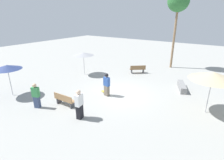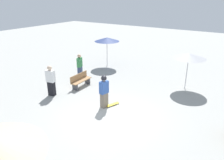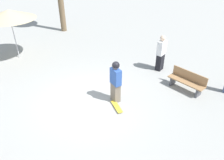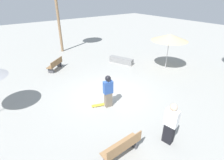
{
  "view_description": "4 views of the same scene",
  "coord_description": "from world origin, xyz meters",
  "px_view_note": "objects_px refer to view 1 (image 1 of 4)",
  "views": [
    {
      "loc": [
        6.41,
        -10.53,
        5.71
      ],
      "look_at": [
        -0.41,
        -0.45,
        1.18
      ],
      "focal_mm": 28.0,
      "sensor_mm": 36.0,
      "label": 1
    },
    {
      "loc": [
        7.67,
        5.17,
        5.52
      ],
      "look_at": [
        -1.02,
        -0.59,
        1.44
      ],
      "focal_mm": 35.0,
      "sensor_mm": 36.0,
      "label": 2
    },
    {
      "loc": [
        -5.96,
        3.93,
        5.41
      ],
      "look_at": [
        -0.71,
        -0.57,
        1.11
      ],
      "focal_mm": 35.0,
      "sensor_mm": 36.0,
      "label": 3
    },
    {
      "loc": [
        -4.98,
        -7.04,
        5.42
      ],
      "look_at": [
        -0.1,
        -0.42,
        1.2
      ],
      "focal_mm": 28.0,
      "sensor_mm": 36.0,
      "label": 4
    }
  ],
  "objects_px": {
    "concrete_ledge": "(182,87)",
    "shade_umbrella_navy": "(7,67)",
    "bench_far": "(138,69)",
    "shade_umbrella_grey": "(83,54)",
    "bystander_watching": "(36,96)",
    "skater_main": "(107,84)",
    "palm_tree_far_back": "(178,2)",
    "skateboard": "(105,92)",
    "shade_umbrella_tan": "(213,76)",
    "bystander_far": "(79,104)",
    "bench_near": "(65,100)"
  },
  "relations": [
    {
      "from": "bench_near",
      "to": "palm_tree_far_back",
      "type": "height_order",
      "value": "palm_tree_far_back"
    },
    {
      "from": "bench_far",
      "to": "bystander_far",
      "type": "xyz_separation_m",
      "value": [
        1.01,
        -9.63,
        0.48
      ]
    },
    {
      "from": "skater_main",
      "to": "bench_far",
      "type": "distance_m",
      "value": 6.27
    },
    {
      "from": "bench_near",
      "to": "shade_umbrella_navy",
      "type": "xyz_separation_m",
      "value": [
        -4.57,
        -1.1,
        1.77
      ]
    },
    {
      "from": "shade_umbrella_navy",
      "to": "shade_umbrella_tan",
      "type": "relative_size",
      "value": 0.89
    },
    {
      "from": "concrete_ledge",
      "to": "bystander_watching",
      "type": "bearing_deg",
      "value": -130.34
    },
    {
      "from": "shade_umbrella_navy",
      "to": "bystander_far",
      "type": "xyz_separation_m",
      "value": [
        6.48,
        0.55,
        -1.29
      ]
    },
    {
      "from": "concrete_ledge",
      "to": "skater_main",
      "type": "bearing_deg",
      "value": -135.46
    },
    {
      "from": "concrete_ledge",
      "to": "shade_umbrella_grey",
      "type": "bearing_deg",
      "value": -170.72
    },
    {
      "from": "shade_umbrella_tan",
      "to": "concrete_ledge",
      "type": "bearing_deg",
      "value": 126.79
    },
    {
      "from": "skater_main",
      "to": "bystander_far",
      "type": "height_order",
      "value": "bystander_far"
    },
    {
      "from": "shade_umbrella_tan",
      "to": "bystander_watching",
      "type": "xyz_separation_m",
      "value": [
        -9.24,
        -5.5,
        -1.57
      ]
    },
    {
      "from": "skater_main",
      "to": "palm_tree_far_back",
      "type": "bearing_deg",
      "value": -90.15
    },
    {
      "from": "shade_umbrella_navy",
      "to": "skater_main",
      "type": "bearing_deg",
      "value": 33.46
    },
    {
      "from": "concrete_ledge",
      "to": "bench_near",
      "type": "relative_size",
      "value": 1.28
    },
    {
      "from": "skateboard",
      "to": "bench_far",
      "type": "bearing_deg",
      "value": -69.26
    },
    {
      "from": "bench_far",
      "to": "shade_umbrella_grey",
      "type": "xyz_separation_m",
      "value": [
        -4.34,
        -3.4,
        1.68
      ]
    },
    {
      "from": "shade_umbrella_tan",
      "to": "bystander_far",
      "type": "bearing_deg",
      "value": -141.06
    },
    {
      "from": "skater_main",
      "to": "shade_umbrella_navy",
      "type": "xyz_separation_m",
      "value": [
        -5.97,
        -3.95,
        1.25
      ]
    },
    {
      "from": "shade_umbrella_grey",
      "to": "bystander_far",
      "type": "distance_m",
      "value": 8.29
    },
    {
      "from": "concrete_ledge",
      "to": "bench_far",
      "type": "distance_m",
      "value": 5.26
    },
    {
      "from": "skateboard",
      "to": "palm_tree_far_back",
      "type": "relative_size",
      "value": 0.1
    },
    {
      "from": "shade_umbrella_grey",
      "to": "bench_far",
      "type": "bearing_deg",
      "value": 38.13
    },
    {
      "from": "shade_umbrella_grey",
      "to": "bystander_far",
      "type": "xyz_separation_m",
      "value": [
        5.35,
        -6.22,
        -1.2
      ]
    },
    {
      "from": "shade_umbrella_tan",
      "to": "shade_umbrella_grey",
      "type": "distance_m",
      "value": 11.47
    },
    {
      "from": "bench_near",
      "to": "shade_umbrella_navy",
      "type": "distance_m",
      "value": 5.02
    },
    {
      "from": "bench_near",
      "to": "shade_umbrella_grey",
      "type": "height_order",
      "value": "shade_umbrella_grey"
    },
    {
      "from": "palm_tree_far_back",
      "to": "bystander_watching",
      "type": "bearing_deg",
      "value": -107.04
    },
    {
      "from": "bench_far",
      "to": "shade_umbrella_tan",
      "type": "bearing_deg",
      "value": -73.41
    },
    {
      "from": "palm_tree_far_back",
      "to": "bystander_watching",
      "type": "distance_m",
      "value": 16.27
    },
    {
      "from": "skater_main",
      "to": "shade_umbrella_tan",
      "type": "xyz_separation_m",
      "value": [
        6.54,
        1.47,
        1.46
      ]
    },
    {
      "from": "skateboard",
      "to": "shade_umbrella_navy",
      "type": "xyz_separation_m",
      "value": [
        -5.59,
        -4.22,
        2.14
      ]
    },
    {
      "from": "shade_umbrella_grey",
      "to": "shade_umbrella_tan",
      "type": "bearing_deg",
      "value": -6.76
    },
    {
      "from": "concrete_ledge",
      "to": "palm_tree_far_back",
      "type": "relative_size",
      "value": 0.25
    },
    {
      "from": "skateboard",
      "to": "bench_near",
      "type": "height_order",
      "value": "bench_near"
    },
    {
      "from": "bench_near",
      "to": "palm_tree_far_back",
      "type": "relative_size",
      "value": 0.2
    },
    {
      "from": "bystander_far",
      "to": "skater_main",
      "type": "bearing_deg",
      "value": 178.07
    },
    {
      "from": "concrete_ledge",
      "to": "shade_umbrella_tan",
      "type": "relative_size",
      "value": 0.78
    },
    {
      "from": "concrete_ledge",
      "to": "shade_umbrella_navy",
      "type": "bearing_deg",
      "value": -141.41
    },
    {
      "from": "shade_umbrella_navy",
      "to": "shade_umbrella_grey",
      "type": "relative_size",
      "value": 1.05
    },
    {
      "from": "skateboard",
      "to": "shade_umbrella_navy",
      "type": "height_order",
      "value": "shade_umbrella_navy"
    },
    {
      "from": "bench_far",
      "to": "palm_tree_far_back",
      "type": "bearing_deg",
      "value": 22.44
    },
    {
      "from": "skateboard",
      "to": "palm_tree_far_back",
      "type": "height_order",
      "value": "palm_tree_far_back"
    },
    {
      "from": "shade_umbrella_navy",
      "to": "skateboard",
      "type": "bearing_deg",
      "value": 37.09
    },
    {
      "from": "bystander_watching",
      "to": "concrete_ledge",
      "type": "bearing_deg",
      "value": 29.49
    },
    {
      "from": "skater_main",
      "to": "shade_umbrella_tan",
      "type": "distance_m",
      "value": 6.86
    },
    {
      "from": "skateboard",
      "to": "bystander_far",
      "type": "distance_m",
      "value": 3.88
    },
    {
      "from": "bench_far",
      "to": "bystander_watching",
      "type": "xyz_separation_m",
      "value": [
        -2.2,
        -10.26,
        0.42
      ]
    },
    {
      "from": "skateboard",
      "to": "shade_umbrella_navy",
      "type": "distance_m",
      "value": 7.32
    },
    {
      "from": "bench_far",
      "to": "shade_umbrella_navy",
      "type": "distance_m",
      "value": 11.69
    }
  ]
}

